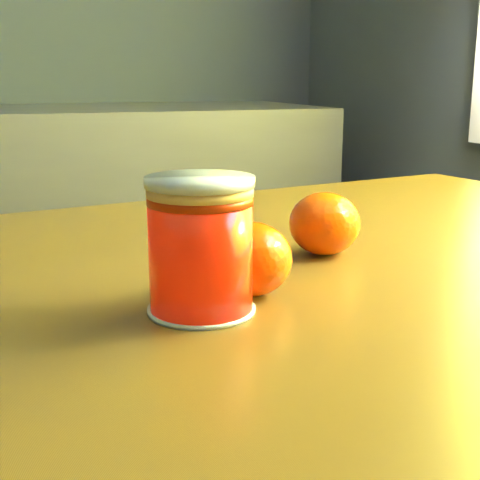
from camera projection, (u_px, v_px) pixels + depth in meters
name	position (u px, v px, depth m)	size (l,w,h in m)	color
table	(301.00, 370.00, 0.64)	(1.20, 0.94, 0.81)	brown
juice_glass	(201.00, 246.00, 0.48)	(0.08, 0.08, 0.10)	#FF1D05
orange_front	(250.00, 259.00, 0.53)	(0.07, 0.07, 0.06)	#F44B04
orange_back	(325.00, 224.00, 0.65)	(0.07, 0.07, 0.06)	#F44B04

